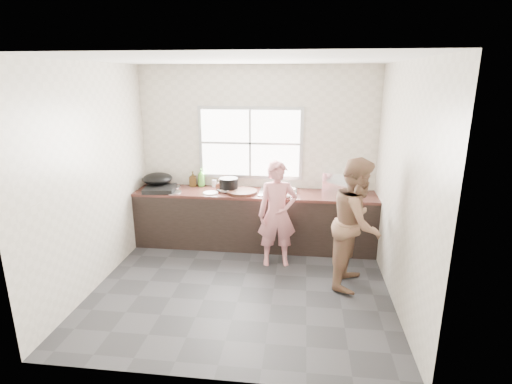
# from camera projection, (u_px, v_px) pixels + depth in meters

# --- Properties ---
(floor) EXTENTS (3.60, 3.20, 0.01)m
(floor) POSITION_uv_depth(u_px,v_px,m) (242.00, 287.00, 4.99)
(floor) COLOR #2B2B2E
(floor) RESTS_ON ground
(ceiling) EXTENTS (3.60, 3.20, 0.01)m
(ceiling) POSITION_uv_depth(u_px,v_px,m) (239.00, 59.00, 4.23)
(ceiling) COLOR silver
(ceiling) RESTS_ON wall_back
(wall_back) EXTENTS (3.60, 0.01, 2.70)m
(wall_back) POSITION_uv_depth(u_px,v_px,m) (257.00, 156.00, 6.14)
(wall_back) COLOR beige
(wall_back) RESTS_ON ground
(wall_left) EXTENTS (0.01, 3.20, 2.70)m
(wall_left) POSITION_uv_depth(u_px,v_px,m) (93.00, 178.00, 4.82)
(wall_left) COLOR beige
(wall_left) RESTS_ON ground
(wall_right) EXTENTS (0.01, 3.20, 2.70)m
(wall_right) POSITION_uv_depth(u_px,v_px,m) (402.00, 187.00, 4.40)
(wall_right) COLOR beige
(wall_right) RESTS_ON ground
(wall_front) EXTENTS (3.60, 0.01, 2.70)m
(wall_front) POSITION_uv_depth(u_px,v_px,m) (208.00, 235.00, 3.08)
(wall_front) COLOR silver
(wall_front) RESTS_ON ground
(cabinet) EXTENTS (3.60, 0.62, 0.82)m
(cabinet) POSITION_uv_depth(u_px,v_px,m) (255.00, 220.00, 6.10)
(cabinet) COLOR black
(cabinet) RESTS_ON floor
(countertop) EXTENTS (3.60, 0.64, 0.04)m
(countertop) POSITION_uv_depth(u_px,v_px,m) (254.00, 193.00, 5.98)
(countertop) COLOR #3C1E18
(countertop) RESTS_ON cabinet
(sink) EXTENTS (0.55, 0.45, 0.02)m
(sink) POSITION_uv_depth(u_px,v_px,m) (278.00, 193.00, 5.93)
(sink) COLOR silver
(sink) RESTS_ON countertop
(faucet) EXTENTS (0.02, 0.02, 0.30)m
(faucet) POSITION_uv_depth(u_px,v_px,m) (279.00, 180.00, 6.08)
(faucet) COLOR silver
(faucet) RESTS_ON countertop
(window_frame) EXTENTS (1.60, 0.05, 1.10)m
(window_frame) POSITION_uv_depth(u_px,v_px,m) (250.00, 143.00, 6.08)
(window_frame) COLOR #9EA0A5
(window_frame) RESTS_ON wall_back
(window_glazing) EXTENTS (1.50, 0.01, 1.00)m
(window_glazing) POSITION_uv_depth(u_px,v_px,m) (250.00, 143.00, 6.06)
(window_glazing) COLOR white
(window_glazing) RESTS_ON window_frame
(woman) EXTENTS (0.54, 0.40, 1.36)m
(woman) POSITION_uv_depth(u_px,v_px,m) (277.00, 218.00, 5.42)
(woman) COLOR #D17D82
(woman) RESTS_ON floor
(person_side) EXTENTS (0.81, 0.93, 1.62)m
(person_side) POSITION_uv_depth(u_px,v_px,m) (357.00, 223.00, 4.86)
(person_side) COLOR brown
(person_side) RESTS_ON floor
(cutting_board) EXTENTS (0.52, 0.52, 0.05)m
(cutting_board) POSITION_uv_depth(u_px,v_px,m) (242.00, 192.00, 5.91)
(cutting_board) COLOR black
(cutting_board) RESTS_ON countertop
(cleaver) EXTENTS (0.24, 0.16, 0.01)m
(cleaver) POSITION_uv_depth(u_px,v_px,m) (229.00, 189.00, 6.00)
(cleaver) COLOR #ADB0B4
(cleaver) RESTS_ON cutting_board
(bowl_mince) EXTENTS (0.26, 0.26, 0.05)m
(bowl_mince) POSITION_uv_depth(u_px,v_px,m) (225.00, 190.00, 5.97)
(bowl_mince) COLOR white
(bowl_mince) RESTS_ON countertop
(bowl_crabs) EXTENTS (0.20, 0.20, 0.06)m
(bowl_crabs) POSITION_uv_depth(u_px,v_px,m) (288.00, 191.00, 5.93)
(bowl_crabs) COLOR silver
(bowl_crabs) RESTS_ON countertop
(bowl_held) EXTENTS (0.23, 0.23, 0.06)m
(bowl_held) POSITION_uv_depth(u_px,v_px,m) (286.00, 195.00, 5.71)
(bowl_held) COLOR white
(bowl_held) RESTS_ON countertop
(black_pot) EXTENTS (0.36, 0.36, 0.20)m
(black_pot) POSITION_uv_depth(u_px,v_px,m) (229.00, 185.00, 6.01)
(black_pot) COLOR black
(black_pot) RESTS_ON countertop
(plate_food) EXTENTS (0.29, 0.29, 0.02)m
(plate_food) POSITION_uv_depth(u_px,v_px,m) (211.00, 193.00, 5.91)
(plate_food) COLOR white
(plate_food) RESTS_ON countertop
(bottle_green) EXTENTS (0.14, 0.14, 0.29)m
(bottle_green) POSITION_uv_depth(u_px,v_px,m) (201.00, 177.00, 6.25)
(bottle_green) COLOR #4D9D33
(bottle_green) RESTS_ON countertop
(bottle_brown_tall) EXTENTS (0.11, 0.11, 0.21)m
(bottle_brown_tall) POSITION_uv_depth(u_px,v_px,m) (193.00, 179.00, 6.28)
(bottle_brown_tall) COLOR #3E2B0F
(bottle_brown_tall) RESTS_ON countertop
(bottle_brown_short) EXTENTS (0.16, 0.16, 0.17)m
(bottle_brown_short) POSITION_uv_depth(u_px,v_px,m) (220.00, 185.00, 6.03)
(bottle_brown_short) COLOR #421B10
(bottle_brown_short) RESTS_ON countertop
(glass_jar) EXTENTS (0.10, 0.10, 0.11)m
(glass_jar) POSITION_uv_depth(u_px,v_px,m) (214.00, 183.00, 6.25)
(glass_jar) COLOR silver
(glass_jar) RESTS_ON countertop
(burner) EXTENTS (0.50, 0.50, 0.07)m
(burner) POSITION_uv_depth(u_px,v_px,m) (160.00, 189.00, 6.03)
(burner) COLOR black
(burner) RESTS_ON countertop
(wok) EXTENTS (0.54, 0.54, 0.17)m
(wok) POSITION_uv_depth(u_px,v_px,m) (158.00, 179.00, 6.17)
(wok) COLOR black
(wok) RESTS_ON burner
(dish_rack) EXTENTS (0.45, 0.38, 0.28)m
(dish_rack) POSITION_uv_depth(u_px,v_px,m) (337.00, 182.00, 6.01)
(dish_rack) COLOR white
(dish_rack) RESTS_ON countertop
(pot_lid_left) EXTENTS (0.34, 0.34, 0.01)m
(pot_lid_left) POSITION_uv_depth(u_px,v_px,m) (173.00, 192.00, 5.95)
(pot_lid_left) COLOR silver
(pot_lid_left) RESTS_ON countertop
(pot_lid_right) EXTENTS (0.25, 0.25, 0.01)m
(pot_lid_right) POSITION_uv_depth(u_px,v_px,m) (173.00, 187.00, 6.24)
(pot_lid_right) COLOR silver
(pot_lid_right) RESTS_ON countertop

